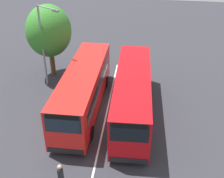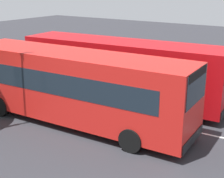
{
  "view_description": "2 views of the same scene",
  "coord_description": "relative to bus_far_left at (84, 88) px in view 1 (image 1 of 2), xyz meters",
  "views": [
    {
      "loc": [
        17.73,
        3.46,
        12.37
      ],
      "look_at": [
        -0.45,
        0.28,
        1.6
      ],
      "focal_mm": 45.45,
      "sensor_mm": 36.0,
      "label": 1
    },
    {
      "loc": [
        9.4,
        -12.57,
        6.09
      ],
      "look_at": [
        0.86,
        0.09,
        1.25
      ],
      "focal_mm": 53.69,
      "sensor_mm": 36.0,
      "label": 2
    }
  ],
  "objects": [
    {
      "name": "bus_center_left",
      "position": [
        0.14,
        3.69,
        0.0
      ],
      "size": [
        11.19,
        3.25,
        3.24
      ],
      "rotation": [
        0.0,
        0.0,
        0.07
      ],
      "color": "#B70C11",
      "rests_on": "ground"
    },
    {
      "name": "pedestrian",
      "position": [
        7.83,
        0.82,
        -0.7
      ],
      "size": [
        0.42,
        0.42,
        1.81
      ],
      "rotation": [
        0.0,
        0.0,
        3.54
      ],
      "color": "#232833",
      "rests_on": "ground"
    },
    {
      "name": "bus_far_left",
      "position": [
        0.0,
        0.0,
        0.0
      ],
      "size": [
        11.15,
        2.99,
        3.24
      ],
      "rotation": [
        0.0,
        0.0,
        0.05
      ],
      "color": "red",
      "rests_on": "ground"
    },
    {
      "name": "street_lamp",
      "position": [
        -2.99,
        -4.01,
        2.3
      ],
      "size": [
        1.17,
        2.14,
        7.03
      ],
      "rotation": [
        0.0,
        0.0,
        1.11
      ],
      "color": "gray",
      "rests_on": "ground"
    },
    {
      "name": "ground_plane",
      "position": [
        -0.1,
        1.78,
        -1.78
      ],
      "size": [
        75.53,
        75.53,
        0.0
      ],
      "primitive_type": "plane",
      "color": "#2B2B30"
    },
    {
      "name": "lane_stripe_outer_left",
      "position": [
        -0.1,
        1.78,
        -1.77
      ],
      "size": [
        16.08,
        1.11,
        0.01
      ],
      "primitive_type": "cube",
      "rotation": [
        0.0,
        0.0,
        0.06
      ],
      "color": "silver",
      "rests_on": "ground"
    },
    {
      "name": "depot_tree",
      "position": [
        -5.0,
        -4.34,
        2.49
      ],
      "size": [
        4.35,
        3.91,
        6.57
      ],
      "color": "#4C3823",
      "rests_on": "ground"
    }
  ]
}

